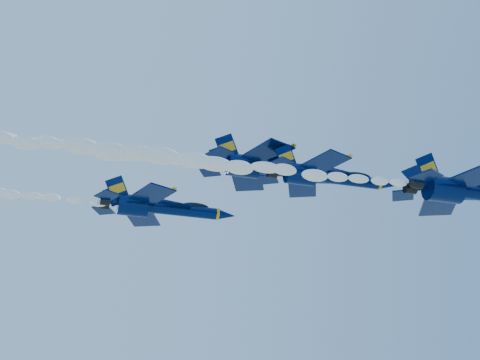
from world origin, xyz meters
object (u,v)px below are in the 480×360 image
object	(u,v)px
jet_lead	(473,192)
jet_fourth	(160,208)
jet_second	(326,177)
jet_third	(271,169)

from	to	relation	value
jet_lead	jet_fourth	distance (m)	41.28
jet_fourth	jet_lead	bearing A→B (deg)	-40.02
jet_second	jet_third	world-z (taller)	jet_third
jet_third	jet_fourth	world-z (taller)	jet_third
jet_second	jet_fourth	distance (m)	25.04
jet_fourth	jet_third	bearing A→B (deg)	-46.59
jet_third	jet_second	bearing A→B (deg)	-47.90
jet_second	jet_third	bearing A→B (deg)	132.10
jet_lead	jet_second	distance (m)	16.85
jet_lead	jet_fourth	xyz separation A→B (m)	(-31.36, 26.33, 5.24)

